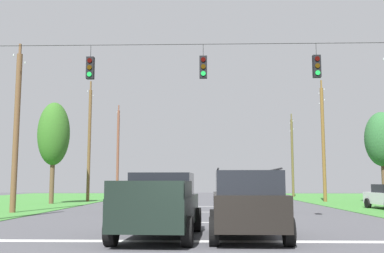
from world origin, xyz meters
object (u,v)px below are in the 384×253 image
Objects in this scene: overhead_signal_span at (201,115)px; utility_pole_far_left at (16,129)px; utility_pole_distant_right at (89,143)px; tree_roadside_far_right at (54,134)px; distant_car_oncoming at (160,197)px; utility_pole_distant_left at (118,152)px; utility_pole_near_left at (292,155)px; pickup_truck at (160,205)px; tree_roadside_right at (382,140)px; utility_pole_far_right at (323,141)px; suv_black at (246,202)px.

utility_pole_far_left is (-10.20, 5.72, 0.10)m from overhead_signal_span.
tree_roadside_far_right is (-1.78, -3.83, 0.31)m from utility_pole_distant_right.
distant_car_oncoming is 26.37m from utility_pole_distant_left.
utility_pole_far_left is (-20.17, -26.49, -0.12)m from utility_pole_near_left.
tree_roadside_far_right is at bearing 97.31° from utility_pole_far_left.
utility_pole_distant_left is at bearing 90.23° from utility_pole_distant_right.
utility_pole_near_left is 19.72m from utility_pole_distant_left.
distant_car_oncoming is (-1.23, 12.26, -0.18)m from pickup_truck.
utility_pole_distant_left is at bearing 106.31° from distant_car_oncoming.
pickup_truck is at bearing -106.79° from utility_pole_near_left.
tree_roadside_right is at bearing -73.68° from utility_pole_near_left.
utility_pole_distant_left is (-19.90, 12.84, -0.06)m from utility_pole_far_right.
utility_pole_near_left is 0.90× the size of utility_pole_distant_right.
tree_roadside_far_right is (-21.63, -4.00, 0.18)m from utility_pole_far_right.
utility_pole_far_right is 0.99× the size of utility_pole_distant_left.
distant_car_oncoming is 0.43× the size of utility_pole_distant_right.
utility_pole_far_left is (-7.77, -1.74, 3.74)m from distant_car_oncoming.
pickup_truck is at bearing -103.96° from overhead_signal_span.
tree_roadside_right is (4.10, -2.05, -0.11)m from utility_pole_far_right.
pickup_truck is at bearing -49.46° from utility_pole_far_left.
utility_pole_far_left is 1.21× the size of tree_roadside_far_right.
suv_black is 0.51× the size of utility_pole_far_left.
pickup_truck is at bearing 176.23° from suv_black.
utility_pole_far_left is at bearing -127.29° from utility_pole_near_left.
utility_pole_distant_right reaches higher than utility_pole_far_left.
utility_pole_distant_left is at bearing 106.58° from suv_black.
utility_pole_distant_left is (-8.54, 37.24, 4.09)m from pickup_truck.
suv_black is at bearing -57.96° from tree_roadside_far_right.
utility_pole_near_left reaches higher than pickup_truck.
distant_car_oncoming is 27.95m from utility_pole_near_left.
pickup_truck is at bearing -114.98° from utility_pole_far_right.
utility_pole_distant_left reaches higher than utility_pole_near_left.
utility_pole_distant_right is (-19.66, -12.78, 0.33)m from utility_pole_near_left.
utility_pole_far_left is at bearing 130.54° from pickup_truck.
utility_pole_near_left is at bearing 37.78° from tree_roadside_far_right.
pickup_truck reaches higher than distant_car_oncoming.
distant_car_oncoming is 0.47× the size of utility_pole_far_left.
suv_black is at bearing -119.74° from tree_roadside_right.
tree_roadside_right reaches higher than distant_car_oncoming.
pickup_truck is 0.53× the size of utility_pole_far_right.
utility_pole_distant_left is (-9.73, 32.43, 0.63)m from overhead_signal_span.
tree_roadside_right is (24.47, 11.82, 0.47)m from utility_pole_far_left.
suv_black is at bearing -73.42° from utility_pole_distant_left.
utility_pole_distant_right is at bearing 109.30° from pickup_truck.
suv_black is (1.41, -4.97, -3.37)m from overhead_signal_span.
pickup_truck is at bearing -84.25° from distant_car_oncoming.
utility_pole_near_left reaches higher than tree_roadside_right.
distant_car_oncoming is at bearing 108.03° from overhead_signal_span.
utility_pole_distant_right is (-7.25, 11.97, 4.19)m from distant_car_oncoming.
utility_pole_near_left is 27.13m from tree_roadside_far_right.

